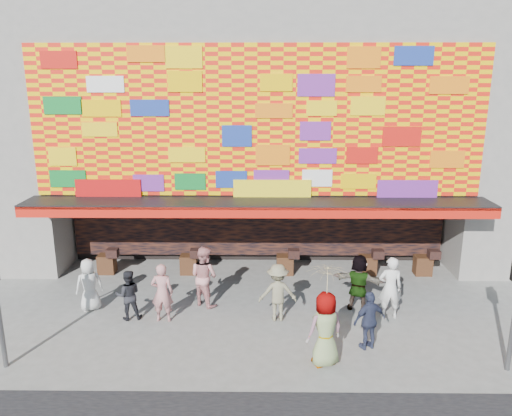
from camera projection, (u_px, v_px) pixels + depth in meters
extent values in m
plane|color=slate|center=(256.00, 337.00, 13.78)|extent=(90.00, 90.00, 0.00)
cube|color=gray|center=(258.00, 89.00, 19.85)|extent=(15.00, 8.00, 7.00)
cube|color=black|center=(258.00, 204.00, 22.10)|extent=(15.00, 6.00, 3.00)
cube|color=gray|center=(59.00, 230.00, 18.31)|extent=(0.40, 2.00, 3.00)
cube|color=gray|center=(458.00, 232.00, 18.15)|extent=(0.40, 2.00, 3.00)
cube|color=black|center=(257.00, 202.00, 16.30)|extent=(15.20, 1.60, 0.12)
cube|color=red|center=(257.00, 213.00, 15.58)|extent=(15.20, 0.04, 0.35)
cube|color=#FFC100|center=(257.00, 122.00, 16.19)|extent=(14.80, 0.08, 4.90)
cube|color=black|center=(258.00, 223.00, 19.04)|extent=(14.00, 0.25, 2.50)
imported|color=silver|center=(89.00, 285.00, 15.22)|extent=(0.95, 0.81, 1.64)
imported|color=tan|center=(162.00, 293.00, 14.51)|extent=(0.65, 0.43, 1.78)
imported|color=black|center=(128.00, 295.00, 14.65)|extent=(0.85, 0.72, 1.52)
imported|color=#7C775A|center=(278.00, 292.00, 14.57)|extent=(1.16, 0.72, 1.73)
imported|color=#2B314C|center=(369.00, 320.00, 13.04)|extent=(1.02, 0.72, 1.61)
imported|color=gray|center=(359.00, 283.00, 15.21)|extent=(1.72, 1.06, 1.77)
imported|color=gray|center=(325.00, 329.00, 12.26)|extent=(1.10, 0.93, 1.93)
imported|color=silver|center=(390.00, 288.00, 14.69)|extent=(0.70, 0.47, 1.90)
imported|color=#D68B8A|center=(204.00, 276.00, 15.53)|extent=(1.18, 1.14, 1.91)
imported|color=#FFEDA0|center=(327.00, 284.00, 11.95)|extent=(1.31, 1.32, 0.92)
cylinder|color=#4C3326|center=(326.00, 319.00, 12.19)|extent=(0.02, 0.02, 1.00)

